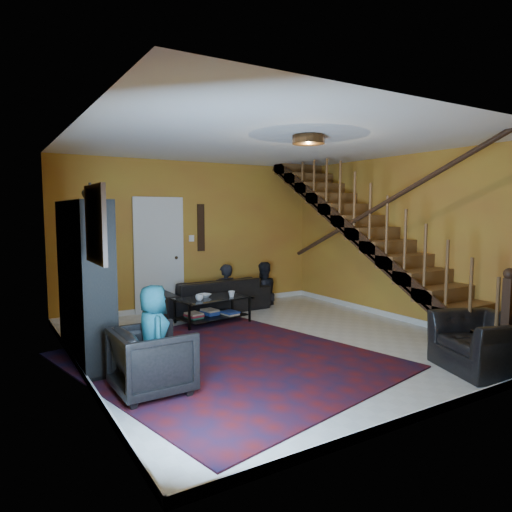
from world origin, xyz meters
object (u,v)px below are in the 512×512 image
(armchair_left, at_px, (153,361))
(coffee_table, at_px, (212,308))
(armchair_right, at_px, (484,343))
(bookshelf, at_px, (85,284))
(sofa, at_px, (212,295))

(armchair_left, xyz_separation_m, coffee_table, (1.81, 2.36, -0.09))
(coffee_table, bearing_deg, armchair_right, -64.92)
(bookshelf, bearing_deg, armchair_left, -76.68)
(bookshelf, bearing_deg, coffee_table, 21.57)
(sofa, relative_size, armchair_left, 2.78)
(armchair_left, bearing_deg, bookshelf, 12.05)
(bookshelf, relative_size, armchair_left, 2.64)
(sofa, height_order, coffee_table, sofa)
(bookshelf, relative_size, sofa, 0.95)
(bookshelf, height_order, armchair_right, bookshelf)
(armchair_right, height_order, coffee_table, armchair_right)
(bookshelf, xyz_separation_m, armchair_left, (0.35, -1.50, -0.62))
(coffee_table, bearing_deg, armchair_left, -127.60)
(sofa, bearing_deg, bookshelf, 31.70)
(bookshelf, relative_size, coffee_table, 1.61)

